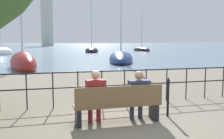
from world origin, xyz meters
TOP-DOWN VIEW (x-y plane):
  - ground_plane at (0.00, 0.00)m, footprint 1000.00×1000.00m
  - harbor_water at (0.00, 160.46)m, footprint 600.00×300.00m
  - park_bench at (0.00, -0.07)m, footprint 2.06×0.45m
  - seated_person_left at (-0.53, 0.01)m, footprint 0.45×0.35m
  - seated_person_right at (0.53, 0.01)m, footprint 0.49×0.35m
  - promenade_railing at (0.00, 1.68)m, footprint 15.76×0.04m
  - closed_umbrella at (1.36, 0.09)m, footprint 0.09×0.09m
  - sailboat_0 at (18.03, 43.62)m, footprint 2.72×6.29m
  - sailboat_1 at (5.44, 17.41)m, footprint 4.71×9.04m
  - sailboat_2 at (-7.87, 34.22)m, footprint 3.86×6.34m
  - sailboat_3 at (-3.17, 13.17)m, footprint 2.84×6.22m
  - sailboat_4 at (6.61, 39.28)m, footprint 3.54×6.03m
  - harbor_lighthouse at (-0.27, 116.44)m, footprint 5.59×5.59m

SIDE VIEW (x-z plane):
  - ground_plane at x=0.00m, z-range 0.00..0.00m
  - harbor_water at x=0.00m, z-range 0.00..0.01m
  - sailboat_0 at x=18.03m, z-range -4.58..5.16m
  - sailboat_1 at x=5.44m, z-range -4.80..5.45m
  - sailboat_4 at x=6.61m, z-range -5.23..5.89m
  - sailboat_2 at x=-7.87m, z-range -3.64..4.33m
  - sailboat_3 at x=-3.17m, z-range -5.75..6.60m
  - park_bench at x=0.00m, z-range -0.01..0.89m
  - closed_umbrella at x=1.36m, z-range 0.06..1.08m
  - seated_person_right at x=0.53m, z-range 0.06..1.27m
  - seated_person_left at x=-0.53m, z-range 0.06..1.31m
  - promenade_railing at x=0.00m, z-range 0.17..1.22m
  - harbor_lighthouse at x=-0.27m, z-range -0.95..26.29m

